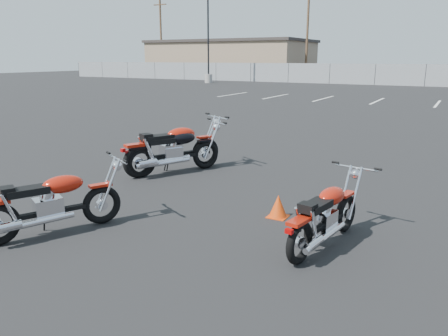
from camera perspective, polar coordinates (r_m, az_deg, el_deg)
The scene contains 12 objects.
ground at distance 6.62m, azimuth -4.07°, elevation -6.37°, with size 120.00×120.00×0.00m, color black.
motorcycle_front_red at distance 9.06m, azimuth -6.66°, elevation 2.60°, with size 1.43×2.22×1.13m.
motorcycle_second_black at distance 9.02m, azimuth -6.51°, elevation 2.26°, with size 1.43×1.99×1.03m.
motorcycle_third_red at distance 6.28m, azimuth -21.64°, elevation -4.28°, with size 1.24×1.91×0.97m.
motorcycle_rear_red at distance 5.62m, azimuth 13.12°, elevation -6.09°, with size 0.73×1.83×0.90m.
training_cone_near at distance 6.60m, azimuth 7.09°, elevation -4.95°, with size 0.29×0.29×0.34m.
light_pole_west at distance 41.93m, azimuth -2.06°, elevation 14.54°, with size 0.80×0.70×9.89m.
chainlink_fence at distance 40.34m, azimuth 24.82°, elevation 10.94°, with size 80.06×0.06×1.80m.
tan_building_west at distance 53.58m, azimuth 0.93°, elevation 14.06°, with size 18.40×10.40×4.30m.
utility_pole_a at distance 55.44m, azimuth -8.23°, elevation 16.54°, with size 1.80×0.24×9.00m.
utility_pole_b at distance 47.79m, azimuth 10.83°, elevation 16.83°, with size 1.80×0.24×9.00m.
parking_line_stripes at distance 25.96m, azimuth 16.10°, elevation 8.56°, with size 15.12×4.00×0.01m.
Camera 1 is at (3.43, -5.17, 2.33)m, focal length 35.00 mm.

